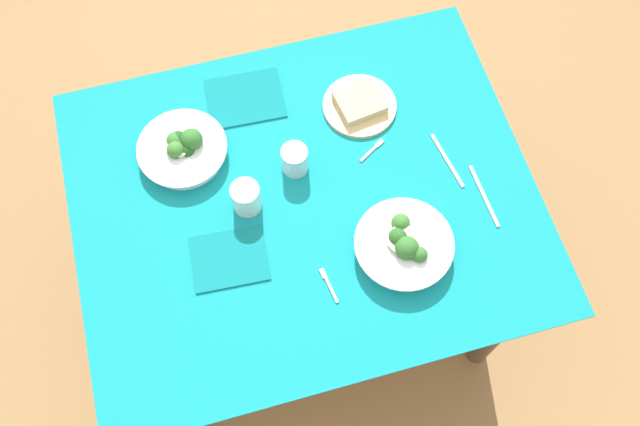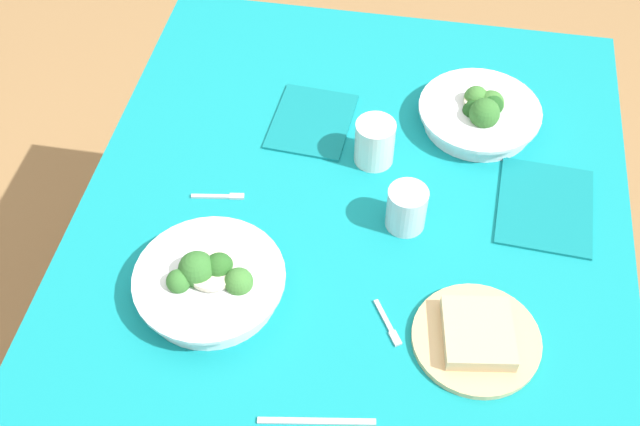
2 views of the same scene
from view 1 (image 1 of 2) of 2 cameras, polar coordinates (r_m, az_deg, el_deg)
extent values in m
plane|color=#9E7547|center=(2.62, -0.95, -6.10)|extent=(6.00, 6.00, 0.00)
cube|color=teal|center=(1.90, -1.30, 1.21)|extent=(1.26, 1.04, 0.01)
cube|color=brown|center=(1.91, -1.29, 1.01)|extent=(1.22, 1.01, 0.02)
cylinder|color=brown|center=(2.18, -11.99, -16.18)|extent=(0.07, 0.07, 0.75)
cylinder|color=brown|center=(2.26, 14.64, -9.06)|extent=(0.07, 0.07, 0.75)
cylinder|color=brown|center=(2.46, -15.35, 2.49)|extent=(0.07, 0.07, 0.75)
cylinder|color=brown|center=(2.53, 7.99, 8.12)|extent=(0.07, 0.07, 0.75)
cylinder|color=white|center=(1.98, -11.21, 4.98)|extent=(0.22, 0.22, 0.04)
cylinder|color=white|center=(1.96, -11.32, 5.30)|extent=(0.25, 0.25, 0.01)
sphere|color=#1E511E|center=(1.95, -10.92, 5.10)|extent=(0.04, 0.04, 0.04)
sphere|color=#1E511E|center=(1.96, -11.60, 5.97)|extent=(0.05, 0.05, 0.05)
sphere|color=#3D7A33|center=(1.94, -11.81, 5.11)|extent=(0.05, 0.05, 0.05)
sphere|color=#33702D|center=(1.95, -10.55, 5.99)|extent=(0.06, 0.06, 0.06)
sphere|color=#3D7A33|center=(1.96, -11.75, 5.83)|extent=(0.06, 0.06, 0.06)
cylinder|color=beige|center=(1.95, -11.60, 5.40)|extent=(0.07, 0.07, 0.01)
cylinder|color=white|center=(1.83, 6.87, -2.79)|extent=(0.23, 0.23, 0.04)
cylinder|color=white|center=(1.81, 6.96, -2.50)|extent=(0.26, 0.26, 0.01)
sphere|color=#286023|center=(1.80, 6.41, -2.01)|extent=(0.05, 0.05, 0.05)
sphere|color=#3D7A33|center=(1.82, 6.67, -0.79)|extent=(0.05, 0.05, 0.05)
sphere|color=#33702D|center=(1.79, 8.21, -3.42)|extent=(0.04, 0.04, 0.04)
sphere|color=#33702D|center=(1.79, 7.17, -2.88)|extent=(0.06, 0.06, 0.06)
cylinder|color=beige|center=(1.80, 6.83, -2.21)|extent=(0.08, 0.08, 0.01)
cylinder|color=#D6B27A|center=(2.04, 3.28, 8.81)|extent=(0.22, 0.22, 0.01)
cube|color=#CCB284|center=(2.02, 3.31, 9.11)|extent=(0.14, 0.13, 0.03)
cylinder|color=silver|center=(1.86, -6.11, 1.28)|extent=(0.08, 0.08, 0.09)
cylinder|color=silver|center=(1.90, -2.14, 4.41)|extent=(0.07, 0.07, 0.09)
cube|color=#B7B7BC|center=(1.80, 0.93, -6.40)|extent=(0.02, 0.07, 0.00)
cube|color=#B7B7BC|center=(1.81, 0.26, -5.00)|extent=(0.02, 0.03, 0.00)
cube|color=#B7B7BC|center=(1.96, 4.01, 4.90)|extent=(0.06, 0.04, 0.00)
cube|color=#B7B7BC|center=(1.98, 4.92, 5.76)|extent=(0.03, 0.03, 0.00)
cube|color=#B7B7BC|center=(1.95, 13.37, 1.38)|extent=(0.02, 0.20, 0.00)
cube|color=#B7B7BC|center=(1.98, 10.45, 4.30)|extent=(0.04, 0.18, 0.00)
cube|color=#0F777D|center=(1.84, -7.50, -3.74)|extent=(0.21, 0.17, 0.01)
cube|color=#0F777D|center=(2.07, -6.19, 9.38)|extent=(0.23, 0.19, 0.01)
camera|label=2|loc=(1.54, 39.76, 32.48)|focal=44.03mm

